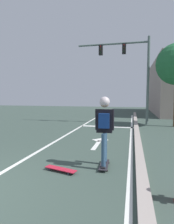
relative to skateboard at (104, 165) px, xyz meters
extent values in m
cube|color=white|center=(-2.32, 3.70, -0.06)|extent=(0.12, 20.00, 0.01)
cube|color=white|center=(0.65, 3.70, -0.06)|extent=(0.12, 20.00, 0.01)
cube|color=white|center=(-0.76, 6.44, -0.06)|extent=(3.12, 0.40, 0.01)
cube|color=white|center=(-0.60, 2.13, -0.06)|extent=(0.16, 1.40, 0.01)
cube|color=white|center=(-0.60, 2.98, -0.06)|extent=(0.71, 0.71, 0.01)
cube|color=#A3978F|center=(0.90, 3.70, 0.01)|extent=(0.24, 24.00, 0.14)
cube|color=#252329|center=(0.00, 0.00, 0.00)|extent=(0.25, 0.81, 0.02)
cube|color=#B2B2B7|center=(-0.01, 0.27, -0.01)|extent=(0.17, 0.06, 0.01)
cylinder|color=#2D1F22|center=(-0.11, 0.27, -0.04)|extent=(0.03, 0.05, 0.04)
cylinder|color=#2D1F22|center=(0.08, 0.28, -0.04)|extent=(0.03, 0.05, 0.04)
cube|color=#B2B2B7|center=(0.01, -0.27, -0.01)|extent=(0.17, 0.06, 0.01)
cylinder|color=#2D1F22|center=(-0.08, -0.28, -0.04)|extent=(0.03, 0.05, 0.04)
cylinder|color=#2D1F22|center=(0.11, -0.27, -0.04)|extent=(0.03, 0.05, 0.04)
cylinder|color=#30506C|center=(-0.01, 0.20, 0.43)|extent=(0.11, 0.11, 0.83)
cube|color=black|center=(-0.01, 0.20, 0.03)|extent=(0.10, 0.24, 0.03)
cylinder|color=#30506C|center=(0.01, -0.20, 0.43)|extent=(0.11, 0.11, 0.83)
cube|color=black|center=(0.01, -0.20, 0.03)|extent=(0.10, 0.24, 0.03)
cube|color=black|center=(0.00, 0.00, 1.14)|extent=(0.40, 0.20, 0.58)
cylinder|color=black|center=(-0.21, 0.02, 1.16)|extent=(0.07, 0.09, 0.53)
cylinder|color=black|center=(0.20, 0.04, 1.16)|extent=(0.07, 0.07, 0.53)
sphere|color=tan|center=(0.00, 0.00, 1.59)|extent=(0.23, 0.23, 0.23)
sphere|color=silver|center=(0.00, 0.00, 1.62)|extent=(0.26, 0.26, 0.26)
cube|color=navy|center=(0.01, -0.14, 1.16)|extent=(0.27, 0.15, 0.36)
cube|color=red|center=(-0.98, -0.54, 0.01)|extent=(0.84, 0.38, 0.02)
cube|color=#B2B2B7|center=(-1.25, -0.48, 0.00)|extent=(0.09, 0.16, 0.01)
cylinder|color=#1C202C|center=(-1.27, -0.56, -0.04)|extent=(0.06, 0.04, 0.05)
cylinder|color=#1C202C|center=(-1.23, -0.39, -0.04)|extent=(0.06, 0.04, 0.05)
cube|color=#B2B2B7|center=(-0.70, -0.61, 0.00)|extent=(0.09, 0.16, 0.01)
cylinder|color=#1C202C|center=(-0.73, -0.70, -0.04)|extent=(0.06, 0.04, 0.05)
cylinder|color=#1C202C|center=(-0.68, -0.53, -0.04)|extent=(0.06, 0.04, 0.05)
cylinder|color=#536460|center=(1.59, 7.94, 2.71)|extent=(0.16, 0.16, 5.54)
cylinder|color=#536460|center=(-0.68, 7.94, 5.14)|extent=(4.54, 0.12, 0.12)
cube|color=black|center=(0.08, 7.94, 4.79)|extent=(0.24, 0.28, 0.64)
cylinder|color=red|center=(0.08, 7.79, 4.99)|extent=(0.02, 0.10, 0.10)
cylinder|color=#3C3106|center=(0.08, 7.79, 4.79)|extent=(0.02, 0.10, 0.10)
cylinder|color=black|center=(0.08, 7.79, 4.59)|extent=(0.02, 0.10, 0.10)
cube|color=black|center=(-1.43, 7.94, 4.79)|extent=(0.24, 0.28, 0.64)
cylinder|color=red|center=(-1.43, 7.79, 4.99)|extent=(0.02, 0.10, 0.10)
cylinder|color=#3C3106|center=(-1.43, 7.79, 4.79)|extent=(0.02, 0.10, 0.10)
cylinder|color=black|center=(-1.43, 7.79, 4.59)|extent=(0.02, 0.10, 0.10)
camera|label=1|loc=(0.68, -4.70, 1.76)|focal=30.36mm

